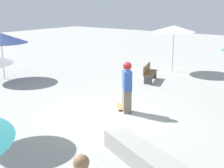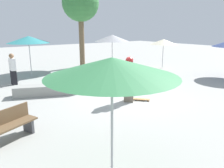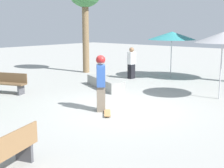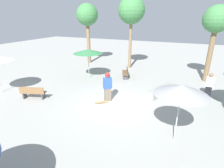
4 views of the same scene
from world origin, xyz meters
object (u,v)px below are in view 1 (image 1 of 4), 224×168
concrete_ledge (142,156)px  shade_umbrella_navy (1,38)px  shade_umbrella_white (174,29)px  bench_far (149,73)px  skateboard (120,106)px  skater_main (127,85)px

concrete_ledge → shade_umbrella_navy: size_ratio=1.03×
concrete_ledge → shade_umbrella_navy: (-10.45, 3.35, 1.88)m
shade_umbrella_white → bench_far: bearing=-87.1°
shade_umbrella_white → skateboard: bearing=-79.2°
skater_main → bench_far: bearing=-23.5°
shade_umbrella_navy → skateboard: bearing=-1.7°
shade_umbrella_navy → skater_main: bearing=-3.1°
concrete_ledge → shade_umbrella_white: 11.34m
bench_far → shade_umbrella_navy: (-6.35, -4.07, 1.69)m
bench_far → skater_main: bearing=1.4°
bench_far → shade_umbrella_white: shade_umbrella_white is taller
skater_main → shade_umbrella_white: shade_umbrella_white is taller
skateboard → bench_far: size_ratio=0.44×
skateboard → concrete_ledge: bearing=-178.8°
skater_main → shade_umbrella_navy: bearing=42.9°
bench_far → shade_umbrella_navy: shade_umbrella_navy is taller
skateboard → shade_umbrella_navy: shade_umbrella_navy is taller
skater_main → skateboard: (-0.47, 0.21, -0.94)m
shade_umbrella_white → shade_umbrella_navy: bearing=-131.8°
skateboard → concrete_ledge: concrete_ledge is taller
shade_umbrella_white → shade_umbrella_navy: (-6.20, -6.93, -0.31)m
skater_main → shade_umbrella_white: bearing=-30.1°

